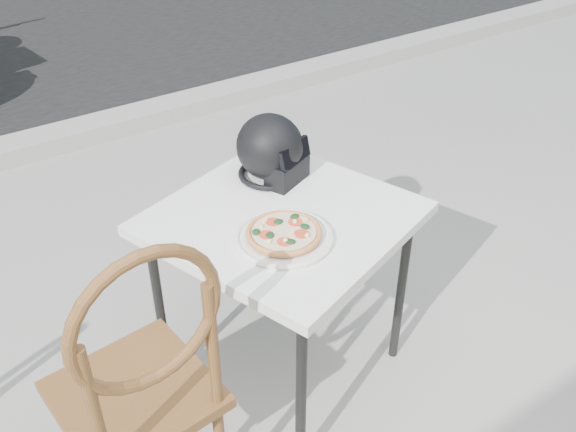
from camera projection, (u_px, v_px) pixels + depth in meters
curb at (63, 137)px, 4.29m from camera, size 30.00×0.25×0.12m
cafe_table_main at (283, 230)px, 2.32m from camera, size 1.03×1.03×0.77m
plate at (284, 238)px, 2.14m from camera, size 0.37×0.37×0.02m
pizza at (284, 232)px, 2.13m from camera, size 0.29×0.29×0.03m
helmet at (272, 151)px, 2.42m from camera, size 0.33×0.34×0.26m
cafe_chair_main at (142, 378)px, 1.82m from camera, size 0.49×0.49×1.16m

